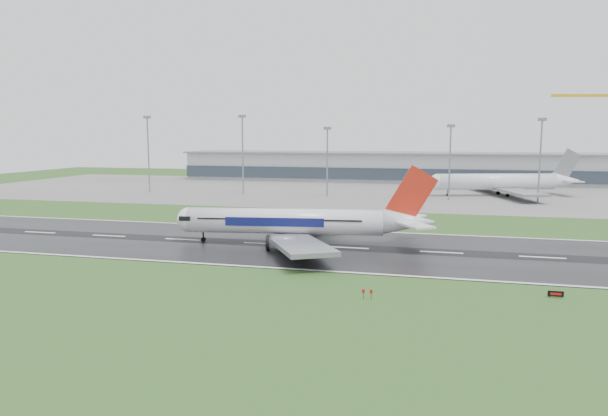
# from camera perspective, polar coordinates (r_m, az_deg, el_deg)

# --- Properties ---
(ground) EXTENTS (520.00, 520.00, 0.00)m
(ground) POSITION_cam_1_polar(r_m,az_deg,el_deg) (121.76, 4.65, -4.18)
(ground) COLOR #274E1C
(ground) RESTS_ON ground
(runway) EXTENTS (400.00, 45.00, 0.10)m
(runway) POSITION_cam_1_polar(r_m,az_deg,el_deg) (121.75, 4.65, -4.16)
(runway) COLOR black
(runway) RESTS_ON ground
(apron) EXTENTS (400.00, 130.00, 0.08)m
(apron) POSITION_cam_1_polar(r_m,az_deg,el_deg) (244.68, 9.44, 1.66)
(apron) COLOR slate
(apron) RESTS_ON ground
(terminal) EXTENTS (240.00, 36.00, 15.00)m
(terminal) POSITION_cam_1_polar(r_m,az_deg,el_deg) (303.77, 10.39, 4.18)
(terminal) COLOR #91959B
(terminal) RESTS_ON ground
(main_airliner) EXTENTS (65.91, 63.50, 17.39)m
(main_airliner) POSITION_cam_1_polar(r_m,az_deg,el_deg) (124.35, -0.16, 0.20)
(main_airliner) COLOR silver
(main_airliner) RESTS_ON runway
(parked_airliner) EXTENTS (78.38, 75.44, 18.72)m
(parked_airliner) POSITION_cam_1_polar(r_m,az_deg,el_deg) (239.81, 19.97, 3.44)
(parked_airliner) COLOR silver
(parked_airliner) RESTS_ON apron
(runway_sign) EXTENTS (2.31, 0.47, 1.04)m
(runway_sign) POSITION_cam_1_polar(r_m,az_deg,el_deg) (93.45, 24.74, -8.16)
(runway_sign) COLOR black
(runway_sign) RESTS_ON ground
(floodmast_0) EXTENTS (0.64, 0.64, 32.12)m
(floodmast_0) POSITION_cam_1_polar(r_m,az_deg,el_deg) (251.10, -15.90, 5.29)
(floodmast_0) COLOR gray
(floodmast_0) RESTS_ON ground
(floodmast_1) EXTENTS (0.64, 0.64, 32.15)m
(floodmast_1) POSITION_cam_1_polar(r_m,az_deg,el_deg) (232.37, -6.40, 5.37)
(floodmast_1) COLOR gray
(floodmast_1) RESTS_ON ground
(floodmast_2) EXTENTS (0.64, 0.64, 27.05)m
(floodmast_2) POSITION_cam_1_polar(r_m,az_deg,el_deg) (222.48, 2.44, 4.66)
(floodmast_2) COLOR gray
(floodmast_2) RESTS_ON ground
(floodmast_3) EXTENTS (0.64, 0.64, 27.82)m
(floodmast_3) POSITION_cam_1_polar(r_m,az_deg,el_deg) (217.97, 14.94, 4.45)
(floodmast_3) COLOR gray
(floodmast_3) RESTS_ON ground
(floodmast_4) EXTENTS (0.64, 0.64, 30.03)m
(floodmast_4) POSITION_cam_1_polar(r_m,az_deg,el_deg) (220.79, 23.37, 4.41)
(floodmast_4) COLOR gray
(floodmast_4) RESTS_ON ground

